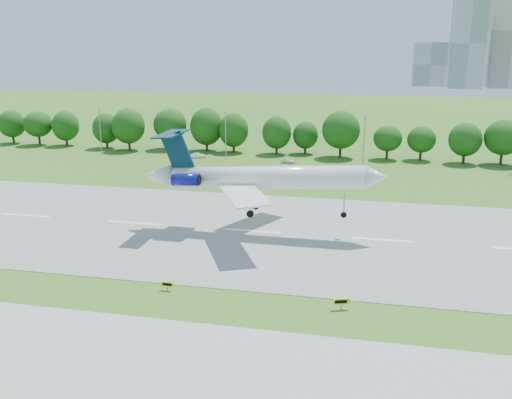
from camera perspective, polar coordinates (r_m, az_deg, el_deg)
name	(u,v)px	position (r m, az deg, el deg)	size (l,w,h in m)	color
ground	(205,297)	(67.42, -5.13, -9.68)	(600.00, 600.00, 0.00)	#2C5B18
runway	(252,231)	(89.91, -0.35, -3.19)	(400.00, 45.00, 0.08)	gray
taxiway	(142,382)	(52.60, -11.29, -17.50)	(400.00, 23.00, 0.08)	#ADADA8
tree_line	(308,133)	(153.08, 5.24, 6.67)	(288.40, 8.40, 10.40)	#382314
light_poles	(293,137)	(143.60, 3.73, 6.22)	(175.90, 0.25, 12.19)	gray
skyline	(503,44)	(456.23, 23.44, 14.05)	(127.00, 52.00, 80.00)	#B2B2B7
airliner	(254,177)	(87.49, -0.23, 2.30)	(38.23, 27.89, 12.66)	white
taxi_sign_centre	(167,284)	(69.32, -8.86, -8.38)	(1.53, 0.21, 1.07)	gray
taxi_sign_right	(342,302)	(64.46, 8.55, -10.06)	(1.80, 0.79, 1.29)	gray
service_vehicle_a	(198,155)	(151.06, -5.81, 4.40)	(1.30, 3.74, 1.23)	white
service_vehicle_b	(288,161)	(143.37, 3.23, 3.88)	(1.43, 3.55, 1.21)	white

